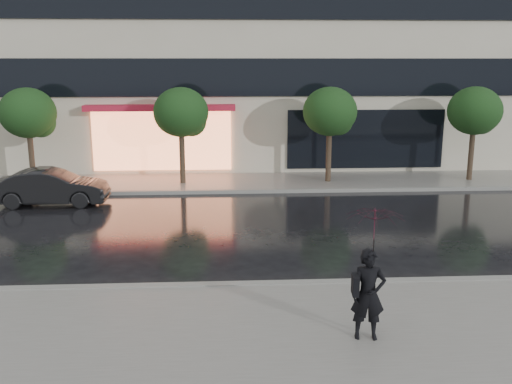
{
  "coord_description": "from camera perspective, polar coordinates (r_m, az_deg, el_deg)",
  "views": [
    {
      "loc": [
        -1.27,
        -12.99,
        4.99
      ],
      "look_at": [
        -0.41,
        2.58,
        1.4
      ],
      "focal_mm": 40.0,
      "sensor_mm": 36.0,
      "label": 1
    }
  ],
  "objects": [
    {
      "name": "tree_far_east",
      "position": [
        25.31,
        21.11,
        7.42
      ],
      "size": [
        2.2,
        2.2,
        3.99
      ],
      "color": "#33261C",
      "rests_on": "ground"
    },
    {
      "name": "pedestrian_with_umbrella",
      "position": [
        10.18,
        11.56,
        -5.91
      ],
      "size": [
        1.1,
        1.12,
        2.42
      ],
      "rotation": [
        0.0,
        0.0,
        -0.09
      ],
      "color": "black",
      "rests_on": "sidewalk_near"
    },
    {
      "name": "tree_mid_east",
      "position": [
        23.51,
        7.53,
        7.81
      ],
      "size": [
        2.2,
        2.2,
        3.99
      ],
      "color": "#33261C",
      "rests_on": "ground"
    },
    {
      "name": "curb_far",
      "position": [
        22.08,
        0.21,
        0.09
      ],
      "size": [
        60.0,
        0.25,
        0.14
      ],
      "primitive_type": "cube",
      "color": "gray",
      "rests_on": "ground"
    },
    {
      "name": "ground",
      "position": [
        13.97,
        2.29,
        -7.97
      ],
      "size": [
        120.0,
        120.0,
        0.0
      ],
      "primitive_type": "plane",
      "color": "black",
      "rests_on": "ground"
    },
    {
      "name": "sidewalk_near",
      "position": [
        10.99,
        3.94,
        -13.73
      ],
      "size": [
        60.0,
        4.5,
        0.12
      ],
      "primitive_type": "cube",
      "color": "slate",
      "rests_on": "ground"
    },
    {
      "name": "tree_mid_west",
      "position": [
        23.17,
        -7.36,
        7.74
      ],
      "size": [
        2.2,
        2.2,
        3.99
      ],
      "color": "#33261C",
      "rests_on": "ground"
    },
    {
      "name": "parked_car",
      "position": [
        21.35,
        -19.79,
        0.45
      ],
      "size": [
        3.93,
        1.41,
        1.29
      ],
      "primitive_type": "imported",
      "rotation": [
        0.0,
        0.0,
        1.58
      ],
      "color": "black",
      "rests_on": "ground"
    },
    {
      "name": "tree_far_west",
      "position": [
        24.35,
        -21.7,
        7.19
      ],
      "size": [
        2.2,
        2.2,
        3.99
      ],
      "color": "#33261C",
      "rests_on": "ground"
    },
    {
      "name": "sidewalk_far",
      "position": [
        23.79,
        -0.04,
        1.01
      ],
      "size": [
        60.0,
        3.5,
        0.12
      ],
      "primitive_type": "cube",
      "color": "slate",
      "rests_on": "ground"
    },
    {
      "name": "curb_near",
      "position": [
        13.02,
        2.71,
        -9.26
      ],
      "size": [
        60.0,
        0.25,
        0.14
      ],
      "primitive_type": "cube",
      "color": "gray",
      "rests_on": "ground"
    }
  ]
}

